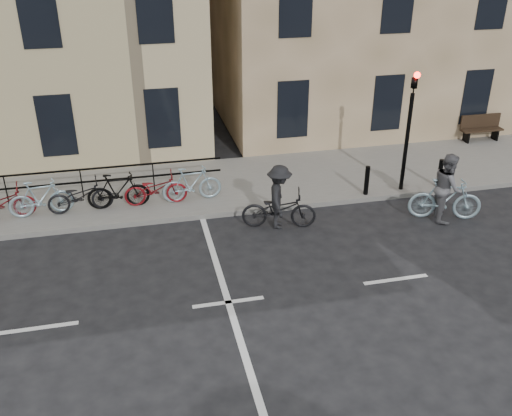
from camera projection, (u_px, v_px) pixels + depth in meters
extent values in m
plane|color=black|center=(228.00, 302.00, 12.60)|extent=(120.00, 120.00, 0.00)
cube|color=slate|center=(60.00, 201.00, 16.98)|extent=(46.00, 4.00, 0.15)
cylinder|color=black|center=(406.00, 143.00, 16.87)|extent=(0.12, 0.12, 3.00)
imported|color=black|center=(415.00, 78.00, 15.99)|extent=(0.15, 0.18, 0.90)
sphere|color=#FF0C05|center=(417.00, 75.00, 15.84)|extent=(0.18, 0.18, 0.18)
cylinder|color=black|center=(367.00, 180.00, 17.02)|extent=(0.14, 0.14, 0.90)
cylinder|color=black|center=(440.00, 173.00, 17.49)|extent=(0.14, 0.14, 0.90)
cube|color=black|center=(466.00, 137.00, 21.16)|extent=(0.06, 0.38, 0.40)
cube|color=black|center=(495.00, 134.00, 21.40)|extent=(0.06, 0.38, 0.40)
cube|color=black|center=(482.00, 130.00, 21.18)|extent=(1.60, 0.40, 0.06)
cube|color=black|center=(480.00, 121.00, 21.20)|extent=(1.60, 0.06, 0.50)
cube|color=black|center=(63.00, 185.00, 16.68)|extent=(9.35, 0.04, 0.95)
imported|color=maroon|center=(1.00, 203.00, 15.59)|extent=(1.80, 0.63, 0.95)
imported|color=#94B3C2|center=(41.00, 198.00, 15.77)|extent=(1.75, 0.49, 1.05)
imported|color=black|center=(80.00, 196.00, 16.01)|extent=(1.80, 0.63, 0.95)
imported|color=black|center=(118.00, 191.00, 16.19)|extent=(1.75, 0.49, 1.05)
imported|color=maroon|center=(156.00, 189.00, 16.42)|extent=(1.80, 0.63, 0.95)
imported|color=#94B3C2|center=(192.00, 184.00, 16.61)|extent=(1.75, 0.49, 1.05)
imported|color=#94B3C2|center=(445.00, 199.00, 15.87)|extent=(2.09, 1.16, 1.21)
imported|color=#5D5C61|center=(447.00, 187.00, 15.70)|extent=(0.99, 1.13, 1.94)
imported|color=black|center=(279.00, 209.00, 15.48)|extent=(2.13, 1.16, 1.06)
imported|color=black|center=(279.00, 197.00, 15.31)|extent=(0.92, 1.29, 1.80)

